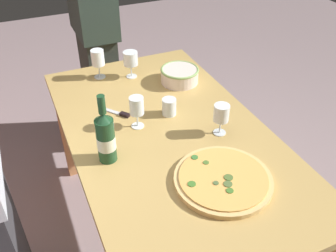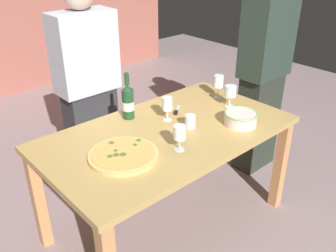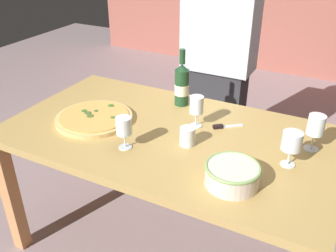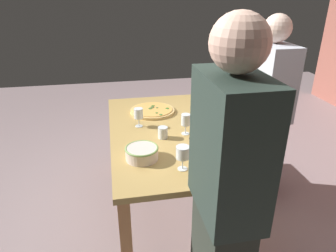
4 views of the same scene
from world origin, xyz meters
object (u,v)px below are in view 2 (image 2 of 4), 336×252
person_guest_left (264,72)px  pizza_knife (177,111)px  dining_table (168,143)px  wine_glass_far_right (167,105)px  serving_bowl (241,118)px  wine_glass_near_pizza (230,92)px  wine_glass_far_left (180,134)px  cup_amber (190,121)px  person_host (88,88)px  pizza (123,155)px  wine_bottle (128,102)px  wine_glass_by_bottle (219,83)px

person_guest_left → pizza_knife: bearing=-10.2°
dining_table → wine_glass_far_right: bearing=50.1°
serving_bowl → dining_table: bearing=148.4°
wine_glass_near_pizza → person_guest_left: 0.51m
wine_glass_far_left → person_guest_left: (1.19, 0.28, 0.01)m
cup_amber → person_guest_left: (0.95, 0.12, 0.08)m
wine_glass_near_pizza → wine_glass_far_right: 0.50m
dining_table → wine_glass_far_left: (-0.11, -0.22, 0.20)m
wine_glass_far_left → wine_glass_far_right: bearing=58.5°
person_host → serving_bowl: bearing=18.9°
pizza → wine_glass_near_pizza: size_ratio=2.52×
wine_glass_far_left → wine_bottle: bearing=86.6°
dining_table → wine_bottle: (-0.08, 0.31, 0.21)m
dining_table → wine_glass_far_left: size_ratio=10.45×
wine_glass_by_bottle → wine_glass_far_right: wine_glass_by_bottle is taller
wine_glass_near_pizza → person_guest_left: size_ratio=0.09×
wine_glass_by_bottle → wine_bottle: bearing=167.5°
dining_table → wine_glass_far_left: wine_glass_far_left is taller
cup_amber → pizza_knife: 0.25m
pizza → wine_glass_by_bottle: wine_glass_by_bottle is taller
dining_table → wine_glass_far_left: bearing=-116.2°
cup_amber → pizza: bearing=-179.7°
wine_glass_far_right → pizza_knife: bearing=20.6°
pizza_knife → person_guest_left: person_guest_left is taller
wine_glass_by_bottle → pizza_knife: (-0.42, 0.01, -0.11)m
wine_bottle → wine_glass_by_bottle: wine_bottle is taller
wine_bottle → wine_glass_near_pizza: bearing=-26.9°
pizza → wine_glass_by_bottle: bearing=12.0°
wine_glass_far_left → pizza_knife: wine_glass_far_left is taller
wine_glass_near_pizza → cup_amber: wine_glass_near_pizza is taller
serving_bowl → cup_amber: bearing=145.9°
wine_glass_by_bottle → person_host: 0.99m
dining_table → pizza: 0.41m
dining_table → person_host: size_ratio=1.00×
pizza_knife → wine_glass_far_right: bearing=-159.4°
dining_table → wine_glass_near_pizza: (0.58, -0.02, 0.21)m
wine_bottle → serving_bowl: bearing=-49.4°
wine_glass_near_pizza → wine_glass_far_left: 0.71m
dining_table → person_guest_left: 1.10m
wine_bottle → pizza_knife: (0.30, -0.15, -0.11)m
dining_table → cup_amber: (0.13, -0.06, 0.14)m
dining_table → person_guest_left: person_guest_left is taller
person_guest_left → wine_glass_far_right: bearing=-6.4°
dining_table → wine_glass_by_bottle: (0.64, 0.15, 0.21)m
wine_glass_far_left → wine_glass_near_pizza: bearing=16.2°
wine_bottle → pizza_knife: 0.36m
wine_glass_far_right → cup_amber: bearing=-79.1°
wine_glass_near_pizza → pizza_knife: 0.41m
pizza_knife → dining_table: bearing=-144.0°
pizza → wine_glass_far_right: (0.49, 0.18, 0.09)m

